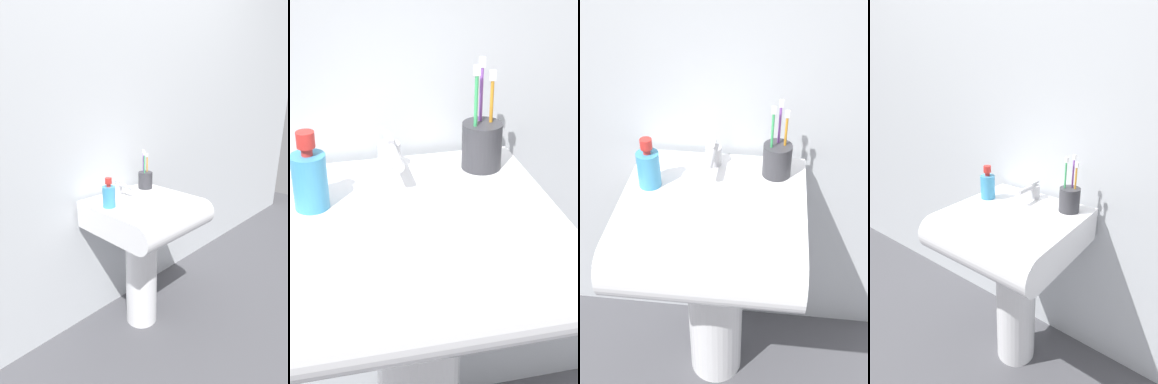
% 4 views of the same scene
% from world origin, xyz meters
% --- Properties ---
extents(ground_plane, '(6.00, 6.00, 0.00)m').
position_xyz_m(ground_plane, '(0.00, 0.00, 0.00)').
color(ground_plane, '#4C4C51').
rests_on(ground_plane, ground).
extents(wall_back, '(5.00, 0.05, 2.40)m').
position_xyz_m(wall_back, '(0.00, 0.26, 1.20)').
color(wall_back, silver).
rests_on(wall_back, ground).
extents(sink_pedestal, '(0.17, 0.17, 0.60)m').
position_xyz_m(sink_pedestal, '(0.00, 0.00, 0.30)').
color(sink_pedestal, white).
rests_on(sink_pedestal, ground).
extents(sink_basin, '(0.49, 0.50, 0.14)m').
position_xyz_m(sink_basin, '(0.00, -0.05, 0.67)').
color(sink_basin, white).
rests_on(sink_basin, sink_pedestal).
extents(faucet, '(0.05, 0.14, 0.07)m').
position_xyz_m(faucet, '(-0.02, 0.14, 0.78)').
color(faucet, '#B7B7BC').
rests_on(faucet, sink_basin).
extents(toothbrush_cup, '(0.08, 0.08, 0.22)m').
position_xyz_m(toothbrush_cup, '(0.16, 0.13, 0.79)').
color(toothbrush_cup, '#38383D').
rests_on(toothbrush_cup, sink_basin).
extents(soap_bottle, '(0.06, 0.06, 0.14)m').
position_xyz_m(soap_bottle, '(-0.18, 0.04, 0.80)').
color(soap_bottle, '#3F99CC').
rests_on(soap_bottle, sink_basin).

